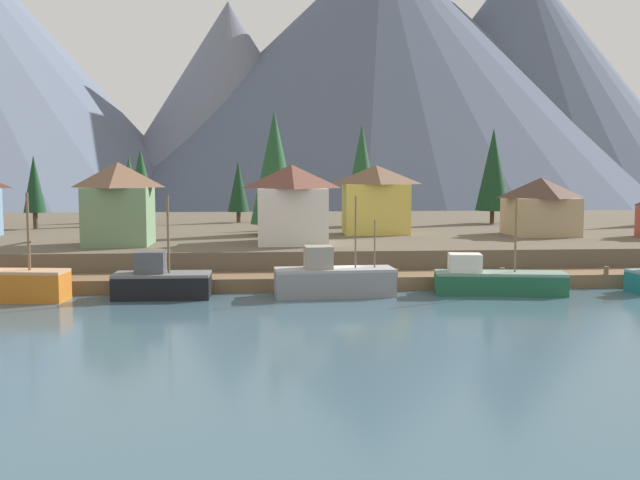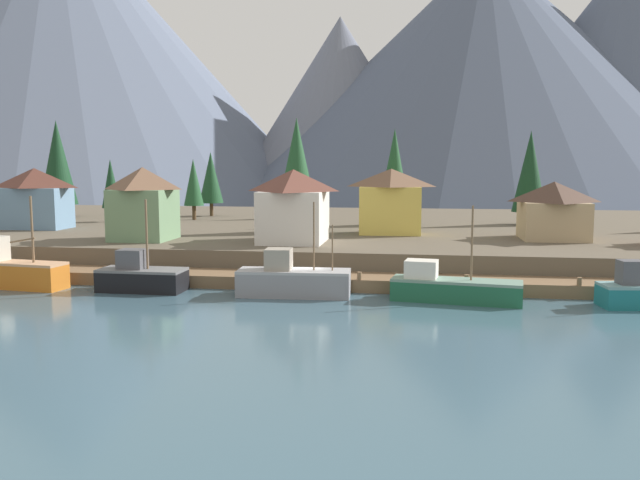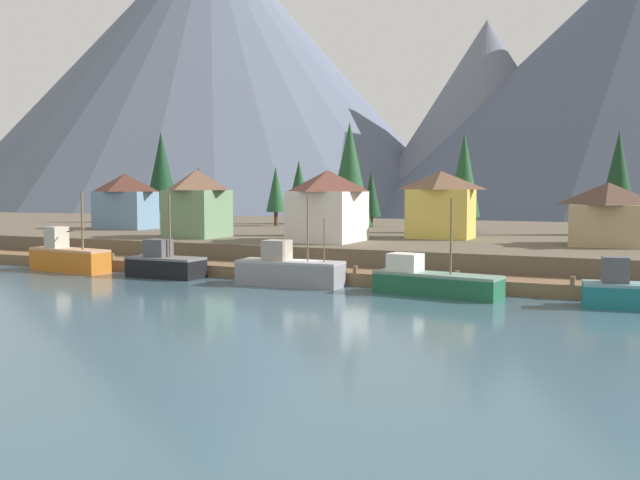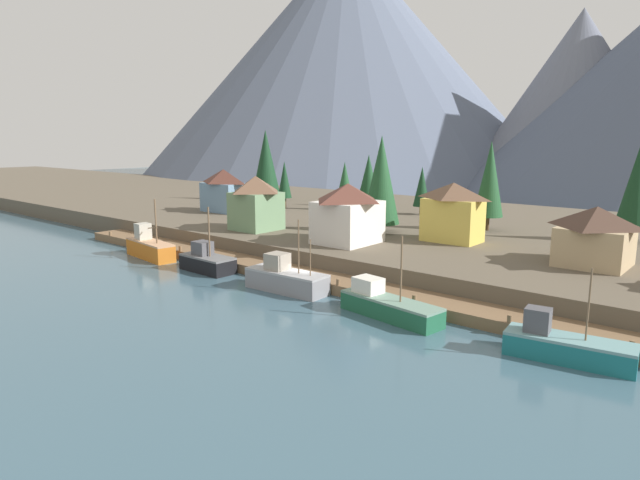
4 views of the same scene
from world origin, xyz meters
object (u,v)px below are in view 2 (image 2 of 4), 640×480
at_px(conifer_mid_left, 394,170).
at_px(conifer_back_right, 211,178).
at_px(conifer_near_left, 58,163).
at_px(conifer_back_left, 530,171).
at_px(house_green, 143,203).
at_px(fishing_boat_green, 452,288).
at_px(conifer_near_right, 193,183).
at_px(house_tan, 553,210).
at_px(house_white, 293,205).
at_px(house_blue, 35,198).
at_px(conifer_far_left, 297,170).
at_px(fishing_boat_orange, 13,272).
at_px(fishing_boat_black, 141,277).
at_px(conifer_centre, 111,184).
at_px(fishing_boat_grey, 292,280).
at_px(conifer_far_right, 291,186).
at_px(house_yellow, 391,201).

relative_size(conifer_mid_left, conifer_back_right, 1.28).
relative_size(conifer_near_left, conifer_back_left, 1.18).
bearing_deg(conifer_back_left, house_green, -150.85).
height_order(fishing_boat_green, conifer_near_right, conifer_near_right).
bearing_deg(conifer_back_right, house_tan, -28.42).
bearing_deg(conifer_near_left, house_white, -32.48).
bearing_deg(conifer_near_left, conifer_near_right, -4.63).
xyz_separation_m(house_blue, conifer_near_right, (13.70, 13.94, 1.38)).
relative_size(house_blue, conifer_far_left, 0.62).
xyz_separation_m(conifer_near_left, conifer_mid_left, (46.14, -5.41, -0.86)).
height_order(fishing_boat_orange, fishing_boat_green, fishing_boat_orange).
xyz_separation_m(fishing_boat_black, conifer_centre, (-17.16, 30.22, 6.20)).
distance_m(house_white, conifer_mid_left, 20.61).
distance_m(fishing_boat_grey, house_tan, 29.24).
relative_size(house_green, conifer_mid_left, 0.61).
distance_m(fishing_boat_orange, conifer_far_right, 41.70).
height_order(conifer_mid_left, conifer_back_right, conifer_mid_left).
bearing_deg(conifer_near_left, fishing_boat_grey, -42.54).
relative_size(fishing_boat_grey, conifer_back_right, 0.94).
bearing_deg(fishing_boat_black, conifer_near_right, 103.94).
relative_size(house_white, conifer_near_right, 0.89).
relative_size(house_tan, conifer_far_right, 0.87).
relative_size(house_blue, conifer_mid_left, 0.65).
xyz_separation_m(fishing_boat_grey, conifer_near_left, (-39.79, 36.51, 8.79)).
relative_size(conifer_near_right, conifer_centre, 1.00).
relative_size(house_white, conifer_far_left, 0.58).
xyz_separation_m(fishing_boat_orange, fishing_boat_grey, (22.58, 0.07, -0.10)).
bearing_deg(conifer_near_right, fishing_boat_green, -48.14).
bearing_deg(house_blue, conifer_back_right, 55.24).
height_order(conifer_near_left, conifer_mid_left, conifer_near_left).
distance_m(conifer_near_right, conifer_far_right, 12.79).
bearing_deg(conifer_near_right, conifer_centre, -153.66).
distance_m(fishing_boat_grey, house_white, 13.73).
bearing_deg(conifer_far_right, conifer_far_left, -76.93).
xyz_separation_m(fishing_boat_orange, house_green, (5.68, 12.34, 4.78)).
bearing_deg(conifer_back_left, conifer_far_right, 171.87).
bearing_deg(house_white, fishing_boat_black, -127.43).
xyz_separation_m(fishing_boat_grey, conifer_mid_left, (6.35, 31.10, 7.93)).
xyz_separation_m(fishing_boat_black, house_green, (-4.98, 12.15, 4.96)).
height_order(fishing_boat_green, conifer_near_left, conifer_near_left).
xyz_separation_m(fishing_boat_grey, conifer_far_left, (-3.59, 21.23, 7.91)).
bearing_deg(house_white, house_green, -178.43).
relative_size(house_yellow, conifer_near_right, 0.86).
xyz_separation_m(house_tan, house_yellow, (-15.77, 2.50, 0.61)).
distance_m(fishing_boat_black, conifer_back_left, 48.95).
bearing_deg(fishing_boat_green, fishing_boat_orange, -171.91).
distance_m(fishing_boat_black, conifer_mid_left, 36.85).
relative_size(fishing_boat_grey, house_blue, 1.13).
bearing_deg(conifer_near_right, fishing_boat_black, -77.14).
relative_size(house_white, house_tan, 1.10).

